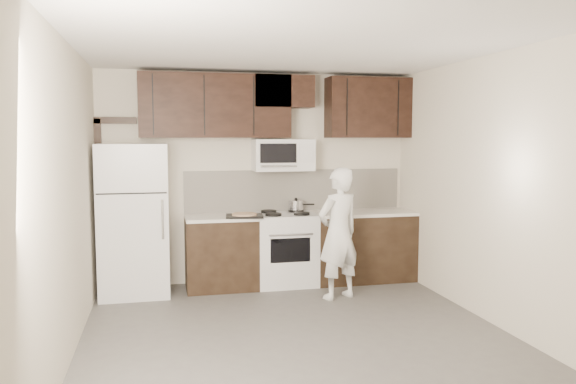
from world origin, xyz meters
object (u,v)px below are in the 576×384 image
object	(u,v)px
stove	(285,249)
person	(338,233)
microwave	(283,155)
refrigerator	(134,220)

from	to	relation	value
stove	person	world-z (taller)	person
microwave	refrigerator	world-z (taller)	microwave
stove	refrigerator	size ratio (longest dim) A/B	0.52
refrigerator	person	bearing A→B (deg)	-16.87
refrigerator	person	xyz separation A→B (m)	(2.32, -0.70, -0.13)
person	refrigerator	bearing A→B (deg)	-38.75
refrigerator	stove	bearing A→B (deg)	1.51
stove	person	distance (m)	0.94
microwave	person	size ratio (longest dim) A/B	0.50
microwave	person	distance (m)	1.32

